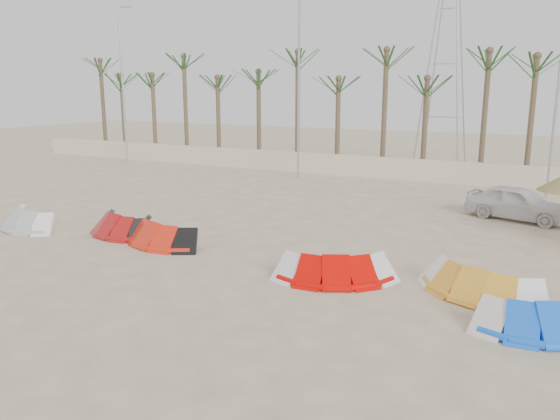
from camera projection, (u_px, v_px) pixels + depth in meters
The scene contains 14 objects.
ground at pixel (173, 305), 14.02m from camera, with size 120.00×120.00×0.00m, color beige.
boundary_wall at pixel (402, 169), 32.92m from camera, with size 60.00×0.30×1.30m, color beige.
palm_line at pixel (424, 71), 32.65m from camera, with size 52.00×4.00×7.70m.
lamp_a at pixel (123, 83), 39.05m from camera, with size 1.25×0.14×11.00m.
lamp_b at pixel (299, 82), 32.75m from camera, with size 1.25×0.14×11.00m.
lamp_c at pixel (560, 81), 26.45m from camera, with size 1.25×0.14×11.00m.
pylon at pixel (439, 168), 37.81m from camera, with size 3.00×3.00×14.00m, color #A5A8AD, non-canonical shape.
kite_grey at pixel (33, 217), 21.69m from camera, with size 3.43×2.11×0.90m.
kite_red_left at pixel (125, 223), 20.76m from camera, with size 3.35×2.09×0.90m.
kite_red_mid at pixel (166, 231), 19.63m from camera, with size 3.84×2.33×0.90m.
kite_red_right at pixel (339, 264), 15.90m from camera, with size 3.87×2.71×0.90m.
kite_orange at pixel (482, 279), 14.71m from camera, with size 3.83×2.51×0.90m.
kite_blue at pixel (547, 312), 12.50m from camera, with size 3.64×2.61×0.90m.
car at pixel (518, 203), 22.91m from camera, with size 1.69×4.21×1.43m, color silver.
Camera 1 is at (8.51, -10.39, 5.45)m, focal length 35.00 mm.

